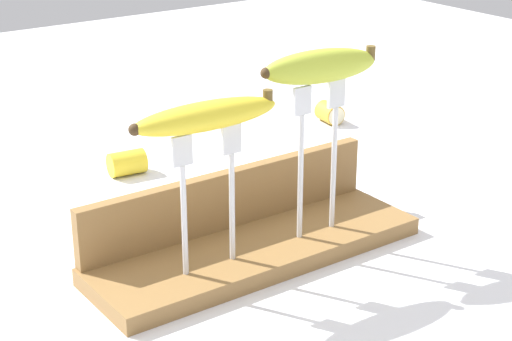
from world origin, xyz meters
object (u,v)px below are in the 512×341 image
(banana_raised_left, at_px, (206,116))
(banana_raised_right, at_px, (320,66))
(banana_chunk_near, at_px, (330,113))
(fork_stand_right, at_px, (318,146))
(fork_stand_left, at_px, (208,186))
(banana_chunk_far, at_px, (125,163))
(fork_fallen_near, at_px, (347,177))

(banana_raised_left, relative_size, banana_raised_right, 1.18)
(banana_chunk_near, bearing_deg, banana_raised_left, -143.11)
(fork_stand_right, relative_size, banana_raised_left, 1.07)
(banana_raised_left, xyz_separation_m, banana_raised_right, (0.17, 0.00, 0.03))
(fork_stand_left, xyz_separation_m, banana_chunk_far, (0.08, 0.38, -0.11))
(fork_stand_right, distance_m, fork_fallen_near, 0.29)
(banana_raised_left, relative_size, banana_chunk_near, 3.51)
(banana_chunk_far, bearing_deg, banana_raised_left, -101.90)
(banana_chunk_near, distance_m, banana_chunk_far, 0.44)
(fork_fallen_near, relative_size, banana_chunk_far, 3.04)
(fork_stand_left, height_order, banana_raised_left, banana_raised_left)
(banana_raised_right, distance_m, fork_fallen_near, 0.35)
(fork_stand_right, bearing_deg, banana_raised_left, 180.00)
(banana_raised_right, height_order, fork_fallen_near, banana_raised_right)
(fork_stand_left, xyz_separation_m, fork_fallen_near, (0.36, 0.16, -0.13))
(banana_raised_right, bearing_deg, banana_chunk_near, 47.84)
(banana_raised_left, bearing_deg, banana_chunk_near, 36.89)
(banana_chunk_near, relative_size, banana_chunk_far, 0.86)
(fork_stand_right, relative_size, banana_chunk_near, 3.74)
(fork_stand_left, height_order, fork_stand_right, fork_stand_right)
(banana_raised_left, distance_m, banana_chunk_far, 0.43)
(banana_raised_right, bearing_deg, fork_fallen_near, 39.16)
(fork_stand_right, height_order, banana_chunk_far, fork_stand_right)
(fork_stand_right, relative_size, banana_chunk_far, 3.23)
(banana_chunk_near, bearing_deg, banana_chunk_far, -178.35)
(fork_stand_right, bearing_deg, fork_fallen_near, 39.17)
(fork_stand_left, relative_size, banana_raised_left, 0.92)
(banana_raised_right, bearing_deg, banana_raised_left, -180.00)
(fork_stand_left, bearing_deg, banana_raised_left, 177.06)
(banana_chunk_near, bearing_deg, fork_stand_left, -143.11)
(fork_stand_right, distance_m, banana_chunk_near, 0.54)
(banana_raised_left, height_order, banana_chunk_far, banana_raised_left)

